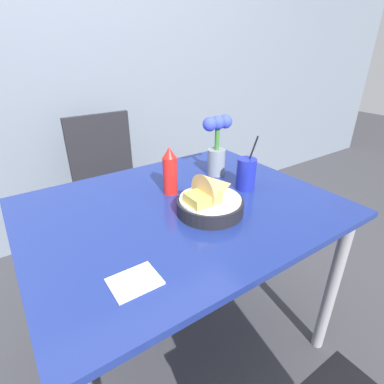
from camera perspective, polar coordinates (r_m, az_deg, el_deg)
name	(u,v)px	position (r m, az deg, el deg)	size (l,w,h in m)	color
ground_plane	(184,337)	(1.63, -1.60, -25.90)	(12.00, 12.00, 0.00)	#38383D
wall_window	(69,41)	(2.13, -22.32, 25.11)	(7.00, 0.06, 2.60)	slate
dining_table	(182,226)	(1.18, -1.99, -6.55)	(1.13, 0.90, 0.74)	navy
chair_far_window	(108,175)	(1.97, -15.65, 3.06)	(0.40, 0.40, 0.90)	black
food_basket	(212,198)	(1.06, 3.87, -1.20)	(0.24, 0.24, 0.16)	black
ketchup_bottle	(170,171)	(1.19, -4.21, 3.92)	(0.06, 0.06, 0.20)	red
drink_cup	(246,175)	(1.26, 10.23, 3.25)	(0.08, 0.08, 0.23)	#192399
flower_vase	(217,144)	(1.36, 4.76, 9.10)	(0.15, 0.08, 0.27)	gray
napkin	(135,281)	(0.81, -10.86, -16.39)	(0.12, 0.10, 0.01)	white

